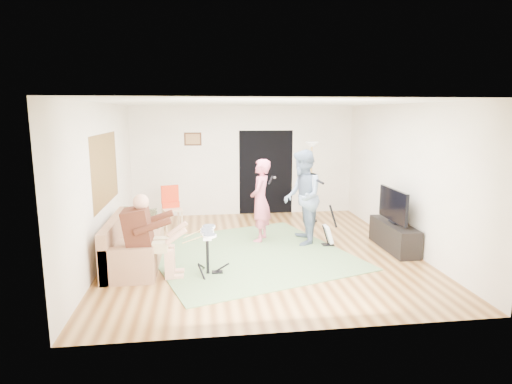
# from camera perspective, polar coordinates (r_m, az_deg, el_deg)

# --- Properties ---
(floor) EXTENTS (6.00, 6.00, 0.00)m
(floor) POSITION_cam_1_polar(r_m,az_deg,el_deg) (8.03, 0.66, -7.85)
(floor) COLOR brown
(floor) RESTS_ON ground
(walls) EXTENTS (5.50, 6.00, 2.70)m
(walls) POSITION_cam_1_polar(r_m,az_deg,el_deg) (7.71, 0.68, 1.71)
(walls) COLOR silver
(walls) RESTS_ON floor
(ceiling) EXTENTS (6.00, 6.00, 0.00)m
(ceiling) POSITION_cam_1_polar(r_m,az_deg,el_deg) (7.62, 0.70, 11.80)
(ceiling) COLOR white
(ceiling) RESTS_ON walls
(window_blinds) EXTENTS (0.00, 2.05, 2.05)m
(window_blinds) POSITION_cam_1_polar(r_m,az_deg,el_deg) (7.98, -19.47, 2.86)
(window_blinds) COLOR brown
(window_blinds) RESTS_ON walls
(doorway) EXTENTS (2.10, 0.00, 2.10)m
(doorway) POSITION_cam_1_polar(r_m,az_deg,el_deg) (10.76, 1.34, 2.62)
(doorway) COLOR black
(doorway) RESTS_ON walls
(picture_frame) EXTENTS (0.42, 0.03, 0.32)m
(picture_frame) POSITION_cam_1_polar(r_m,az_deg,el_deg) (10.55, -8.42, 7.00)
(picture_frame) COLOR #3F2314
(picture_frame) RESTS_ON walls
(area_rug) EXTENTS (4.18, 4.21, 0.02)m
(area_rug) POSITION_cam_1_polar(r_m,az_deg,el_deg) (7.85, -1.00, -8.23)
(area_rug) COLOR #577547
(area_rug) RESTS_ON floor
(sofa) EXTENTS (0.81, 1.96, 0.79)m
(sofa) POSITION_cam_1_polar(r_m,az_deg,el_deg) (7.60, -16.39, -7.29)
(sofa) COLOR #966A4B
(sofa) RESTS_ON floor
(drummer) EXTENTS (0.86, 0.48, 1.32)m
(drummer) POSITION_cam_1_polar(r_m,az_deg,el_deg) (6.85, -13.90, -6.91)
(drummer) COLOR #482014
(drummer) RESTS_ON sofa
(drum_kit) EXTENTS (0.40, 0.72, 0.74)m
(drum_kit) POSITION_cam_1_polar(r_m,az_deg,el_deg) (6.86, -6.47, -8.30)
(drum_kit) COLOR black
(drum_kit) RESTS_ON floor
(singer) EXTENTS (0.58, 0.70, 1.64)m
(singer) POSITION_cam_1_polar(r_m,az_deg,el_deg) (8.44, 0.60, -1.15)
(singer) COLOR #D45C75
(singer) RESTS_ON floor
(microphone) EXTENTS (0.06, 0.06, 0.24)m
(microphone) POSITION_cam_1_polar(r_m,az_deg,el_deg) (8.40, 1.96, 1.59)
(microphone) COLOR black
(microphone) RESTS_ON singer
(guitarist) EXTENTS (0.81, 0.98, 1.84)m
(guitarist) POSITION_cam_1_polar(r_m,az_deg,el_deg) (8.32, 6.20, -0.70)
(guitarist) COLOR slate
(guitarist) RESTS_ON floor
(guitar_held) EXTENTS (0.14, 0.60, 0.26)m
(guitar_held) POSITION_cam_1_polar(r_m,az_deg,el_deg) (8.31, 7.58, 1.58)
(guitar_held) COLOR silver
(guitar_held) RESTS_ON guitarist
(guitar_spare) EXTENTS (0.29, 0.26, 0.81)m
(guitar_spare) POSITION_cam_1_polar(r_m,az_deg,el_deg) (8.38, 9.63, -5.55)
(guitar_spare) COLOR black
(guitar_spare) RESTS_ON floor
(torchiere_lamp) EXTENTS (0.33, 0.33, 1.86)m
(torchiere_lamp) POSITION_cam_1_polar(r_m,az_deg,el_deg) (10.00, 7.38, 3.25)
(torchiere_lamp) COLOR black
(torchiere_lamp) RESTS_ON floor
(dining_chair) EXTENTS (0.50, 0.52, 0.95)m
(dining_chair) POSITION_cam_1_polar(r_m,az_deg,el_deg) (9.63, -11.07, -2.84)
(dining_chair) COLOR tan
(dining_chair) RESTS_ON floor
(tv_cabinet) EXTENTS (0.40, 1.40, 0.50)m
(tv_cabinet) POSITION_cam_1_polar(r_m,az_deg,el_deg) (8.48, 17.91, -5.60)
(tv_cabinet) COLOR black
(tv_cabinet) RESTS_ON floor
(television) EXTENTS (0.06, 1.09, 0.59)m
(television) POSITION_cam_1_polar(r_m,az_deg,el_deg) (8.32, 17.83, -1.65)
(television) COLOR black
(television) RESTS_ON tv_cabinet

